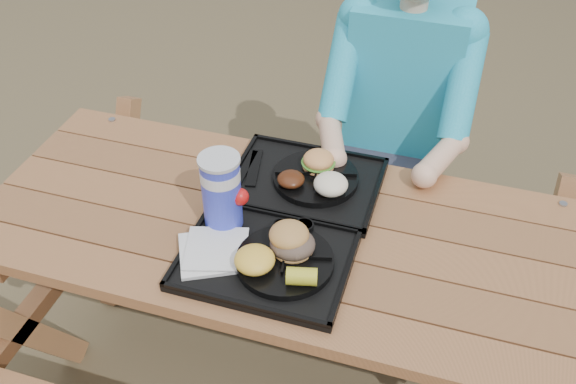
% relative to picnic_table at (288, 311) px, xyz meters
% --- Properties ---
extents(ground, '(60.00, 60.00, 0.00)m').
position_rel_picnic_table_xyz_m(ground, '(0.00, 0.00, -0.38)').
color(ground, '#999999').
rests_on(ground, ground).
extents(picnic_table, '(1.80, 1.49, 0.75)m').
position_rel_picnic_table_xyz_m(picnic_table, '(0.00, 0.00, 0.00)').
color(picnic_table, '#999999').
rests_on(picnic_table, ground).
extents(tray_near, '(0.45, 0.35, 0.02)m').
position_rel_picnic_table_xyz_m(tray_near, '(-0.01, -0.15, 0.39)').
color(tray_near, black).
rests_on(tray_near, picnic_table).
extents(tray_far, '(0.45, 0.35, 0.02)m').
position_rel_picnic_table_xyz_m(tray_far, '(-0.00, 0.19, 0.39)').
color(tray_far, black).
rests_on(tray_far, picnic_table).
extents(plate_near, '(0.26, 0.26, 0.02)m').
position_rel_picnic_table_xyz_m(plate_near, '(0.04, -0.16, 0.41)').
color(plate_near, black).
rests_on(plate_near, tray_near).
extents(plate_far, '(0.26, 0.26, 0.02)m').
position_rel_picnic_table_xyz_m(plate_far, '(0.03, 0.20, 0.41)').
color(plate_far, black).
rests_on(plate_far, tray_far).
extents(napkin_stack, '(0.23, 0.23, 0.02)m').
position_rel_picnic_table_xyz_m(napkin_stack, '(-0.16, -0.18, 0.40)').
color(napkin_stack, silver).
rests_on(napkin_stack, tray_near).
extents(soda_cup, '(0.11, 0.11, 0.22)m').
position_rel_picnic_table_xyz_m(soda_cup, '(-0.17, -0.06, 0.50)').
color(soda_cup, '#1C2AD7').
rests_on(soda_cup, tray_near).
extents(condiment_bbq, '(0.04, 0.04, 0.03)m').
position_rel_picnic_table_xyz_m(condiment_bbq, '(-0.01, -0.04, 0.41)').
color(condiment_bbq, '#320C05').
rests_on(condiment_bbq, tray_near).
extents(condiment_mustard, '(0.05, 0.05, 0.03)m').
position_rel_picnic_table_xyz_m(condiment_mustard, '(0.06, -0.03, 0.41)').
color(condiment_mustard, yellow).
rests_on(condiment_mustard, tray_near).
extents(sandwich, '(0.11, 0.11, 0.12)m').
position_rel_picnic_table_xyz_m(sandwich, '(0.05, -0.12, 0.47)').
color(sandwich, '#C18644').
rests_on(sandwich, plate_near).
extents(mac_cheese, '(0.11, 0.11, 0.05)m').
position_rel_picnic_table_xyz_m(mac_cheese, '(-0.02, -0.21, 0.44)').
color(mac_cheese, yellow).
rests_on(mac_cheese, plate_near).
extents(corn_cob, '(0.09, 0.09, 0.05)m').
position_rel_picnic_table_xyz_m(corn_cob, '(0.11, -0.23, 0.44)').
color(corn_cob, gold).
rests_on(corn_cob, plate_near).
extents(cutlery_far, '(0.07, 0.19, 0.01)m').
position_rel_picnic_table_xyz_m(cutlery_far, '(-0.17, 0.20, 0.40)').
color(cutlery_far, black).
rests_on(cutlery_far, tray_far).
extents(burger, '(0.10, 0.10, 0.09)m').
position_rel_picnic_table_xyz_m(burger, '(0.02, 0.24, 0.46)').
color(burger, '#E69651').
rests_on(burger, plate_far).
extents(baked_beans, '(0.08, 0.08, 0.04)m').
position_rel_picnic_table_xyz_m(baked_beans, '(-0.03, 0.14, 0.43)').
color(baked_beans, '#4A200E').
rests_on(baked_beans, plate_far).
extents(potato_salad, '(0.10, 0.10, 0.06)m').
position_rel_picnic_table_xyz_m(potato_salad, '(0.09, 0.14, 0.44)').
color(potato_salad, white).
rests_on(potato_salad, plate_far).
extents(diner, '(0.48, 0.84, 1.28)m').
position_rel_picnic_table_xyz_m(diner, '(0.20, 0.71, 0.27)').
color(diner, teal).
rests_on(diner, ground).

